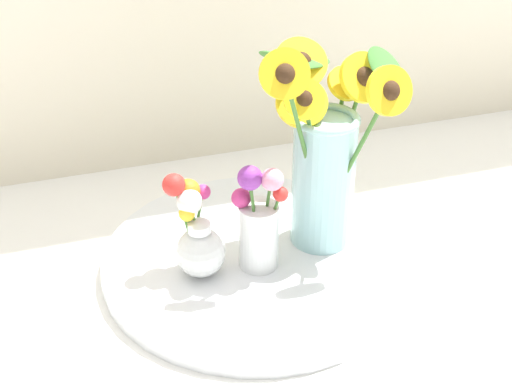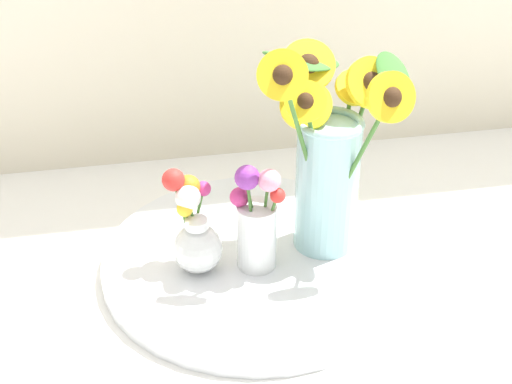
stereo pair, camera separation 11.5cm
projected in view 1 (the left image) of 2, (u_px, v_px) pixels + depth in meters
The scene contains 5 objects.
ground_plane at pixel (244, 279), 1.20m from camera, with size 6.00×6.00×0.00m, color white.
serving_tray at pixel (256, 260), 1.22m from camera, with size 0.52×0.52×0.02m.
mason_jar_sunflowers at pixel (323, 156), 1.17m from camera, with size 0.26×0.20×0.38m.
vase_small_center at pixel (259, 224), 1.14m from camera, with size 0.08×0.07×0.19m.
vase_bulb_right at pixel (197, 236), 1.14m from camera, with size 0.09×0.10×0.17m.
Camera 1 is at (-0.27, -0.90, 0.75)m, focal length 50.00 mm.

